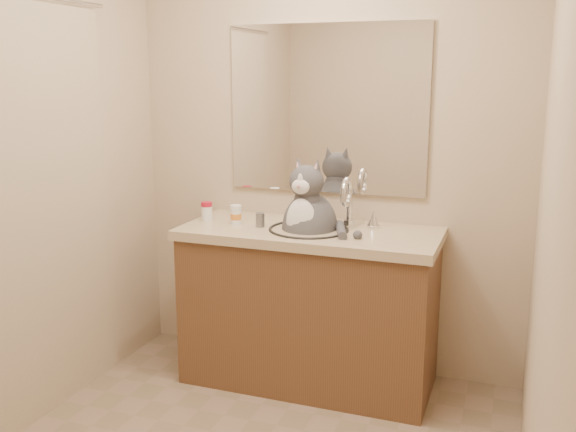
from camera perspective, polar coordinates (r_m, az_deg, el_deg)
The scene contains 8 objects.
room at distance 2.38m, azimuth -5.24°, elevation 1.93°, with size 2.22×2.52×2.42m.
vanity at distance 3.45m, azimuth 1.91°, elevation -7.74°, with size 1.34×0.59×1.12m.
mirror at distance 3.50m, azimuth 3.43°, elevation 9.44°, with size 1.10×0.02×0.90m, color white.
shower_curtain at distance 3.08m, azimuth -22.34°, elevation 0.23°, with size 0.02×1.30×1.93m.
cat at distance 3.33m, azimuth 1.89°, elevation -0.66°, with size 0.41×0.37×0.58m.
pill_bottle_redcap at distance 3.53m, azimuth -7.23°, elevation 0.42°, with size 0.08×0.08×0.10m.
pill_bottle_orange at distance 3.44m, azimuth -4.65°, elevation 0.09°, with size 0.08×0.08×0.10m.
grey_canister at distance 3.37m, azimuth -2.49°, elevation -0.35°, with size 0.05×0.05×0.07m.
Camera 1 is at (1.00, -2.11, 1.63)m, focal length 40.00 mm.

